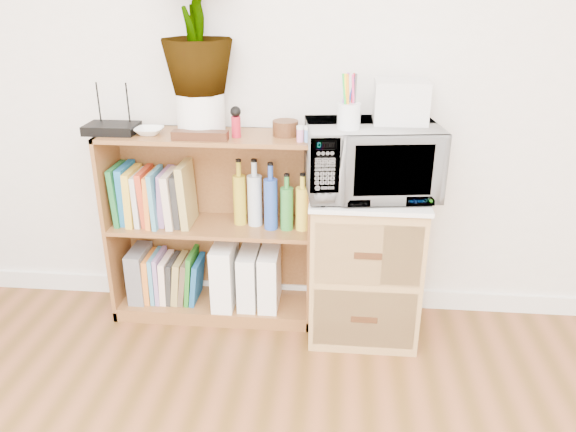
# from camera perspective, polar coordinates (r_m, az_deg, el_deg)

# --- Properties ---
(skirting_board) EXTENTS (4.00, 0.02, 0.10)m
(skirting_board) POSITION_cam_1_polar(r_m,az_deg,el_deg) (3.05, -0.25, -7.75)
(skirting_board) COLOR white
(skirting_board) RESTS_ON ground
(bookshelf) EXTENTS (1.00, 0.30, 0.95)m
(bookshelf) POSITION_cam_1_polar(r_m,az_deg,el_deg) (2.79, -7.73, -1.26)
(bookshelf) COLOR brown
(bookshelf) RESTS_ON ground
(wicker_unit) EXTENTS (0.50, 0.45, 0.70)m
(wicker_unit) POSITION_cam_1_polar(r_m,az_deg,el_deg) (2.71, 7.77, -4.93)
(wicker_unit) COLOR #9E7542
(wicker_unit) RESTS_ON ground
(microwave) EXTENTS (0.62, 0.46, 0.31)m
(microwave) POSITION_cam_1_polar(r_m,az_deg,el_deg) (2.50, 8.41, 5.70)
(microwave) COLOR silver
(microwave) RESTS_ON wicker_unit
(pen_cup) EXTENTS (0.10, 0.10, 0.11)m
(pen_cup) POSITION_cam_1_polar(r_m,az_deg,el_deg) (2.36, 6.20, 10.07)
(pen_cup) COLOR silver
(pen_cup) RESTS_ON microwave
(small_appliance) EXTENTS (0.23, 0.19, 0.18)m
(small_appliance) POSITION_cam_1_polar(r_m,az_deg,el_deg) (2.50, 11.38, 11.34)
(small_appliance) COLOR silver
(small_appliance) RESTS_ON microwave
(router) EXTENTS (0.23, 0.16, 0.04)m
(router) POSITION_cam_1_polar(r_m,az_deg,el_deg) (2.74, -17.46, 8.48)
(router) COLOR black
(router) RESTS_ON bookshelf
(white_bowl) EXTENTS (0.13, 0.13, 0.03)m
(white_bowl) POSITION_cam_1_polar(r_m,az_deg,el_deg) (2.67, -13.91, 8.38)
(white_bowl) COLOR white
(white_bowl) RESTS_ON bookshelf
(plant_pot) EXTENTS (0.22, 0.22, 0.19)m
(plant_pot) POSITION_cam_1_polar(r_m,az_deg,el_deg) (2.63, -8.84, 10.29)
(plant_pot) COLOR white
(plant_pot) RESTS_ON bookshelf
(potted_plant) EXTENTS (0.33, 0.33, 0.58)m
(potted_plant) POSITION_cam_1_polar(r_m,az_deg,el_deg) (2.58, -9.37, 18.64)
(potted_plant) COLOR #386829
(potted_plant) RESTS_ON plant_pot
(trinket_box) EXTENTS (0.25, 0.06, 0.04)m
(trinket_box) POSITION_cam_1_polar(r_m,az_deg,el_deg) (2.53, -8.92, 8.09)
(trinket_box) COLOR #321A0D
(trinket_box) RESTS_ON bookshelf
(kokeshi_doll) EXTENTS (0.04, 0.04, 0.09)m
(kokeshi_doll) POSITION_cam_1_polar(r_m,az_deg,el_deg) (2.55, -5.30, 9.00)
(kokeshi_doll) COLOR #AC1528
(kokeshi_doll) RESTS_ON bookshelf
(wooden_bowl) EXTENTS (0.12, 0.12, 0.07)m
(wooden_bowl) POSITION_cam_1_polar(r_m,az_deg,el_deg) (2.57, -0.27, 8.91)
(wooden_bowl) COLOR #3D2110
(wooden_bowl) RESTS_ON bookshelf
(paint_jars) EXTENTS (0.10, 0.04, 0.05)m
(paint_jars) POSITION_cam_1_polar(r_m,az_deg,el_deg) (2.47, 2.00, 8.12)
(paint_jars) COLOR pink
(paint_jars) RESTS_ON bookshelf
(file_box) EXTENTS (0.08, 0.22, 0.27)m
(file_box) POSITION_cam_1_polar(r_m,az_deg,el_deg) (3.01, -14.76, -5.63)
(file_box) COLOR slate
(file_box) RESTS_ON bookshelf
(magazine_holder_left) EXTENTS (0.10, 0.26, 0.33)m
(magazine_holder_left) POSITION_cam_1_polar(r_m,az_deg,el_deg) (2.87, -6.39, -5.75)
(magazine_holder_left) COLOR white
(magazine_holder_left) RESTS_ON bookshelf
(magazine_holder_mid) EXTENTS (0.09, 0.23, 0.29)m
(magazine_holder_mid) POSITION_cam_1_polar(r_m,az_deg,el_deg) (2.86, -3.99, -6.25)
(magazine_holder_mid) COLOR white
(magazine_holder_mid) RESTS_ON bookshelf
(magazine_holder_right) EXTENTS (0.09, 0.24, 0.30)m
(magazine_holder_right) POSITION_cam_1_polar(r_m,az_deg,el_deg) (2.84, -1.88, -6.29)
(magazine_holder_right) COLOR white
(magazine_holder_right) RESTS_ON bookshelf
(cookbooks) EXTENTS (0.38, 0.20, 0.31)m
(cookbooks) POSITION_cam_1_polar(r_m,az_deg,el_deg) (2.80, -13.43, 2.01)
(cookbooks) COLOR #1B672F
(cookbooks) RESTS_ON bookshelf
(liquor_bottles) EXTENTS (0.37, 0.07, 0.32)m
(liquor_bottles) POSITION_cam_1_polar(r_m,az_deg,el_deg) (2.67, -2.01, 1.94)
(liquor_bottles) COLOR gold
(liquor_bottles) RESTS_ON bookshelf
(lower_books) EXTENTS (0.29, 0.19, 0.27)m
(lower_books) POSITION_cam_1_polar(r_m,az_deg,el_deg) (2.97, -11.52, -6.12)
(lower_books) COLOR orange
(lower_books) RESTS_ON bookshelf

